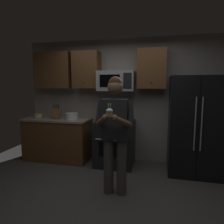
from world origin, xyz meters
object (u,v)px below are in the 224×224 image
knife_block (57,113)px  microwave (116,81)px  oven_range (115,143)px  bowl_small_colored (38,116)px  refrigerator (194,126)px  cupcake (109,112)px  person (115,129)px  bowl_large_white (72,116)px

knife_block → microwave: bearing=6.7°
oven_range → bowl_small_colored: (-1.76, 0.03, 0.50)m
oven_range → microwave: bearing=90.0°
refrigerator → cupcake: size_ratio=10.35×
bowl_small_colored → person: bearing=-29.3°
oven_range → knife_block: 1.39m
microwave → oven_range: bearing=-90.0°
microwave → bowl_large_white: microwave is taller
knife_block → bowl_small_colored: (-0.49, 0.06, -0.07)m
knife_block → bowl_large_white: bearing=8.3°
oven_range → refrigerator: bearing=-1.5°
bowl_large_white → person: (1.19, -1.11, 0.01)m
knife_block → cupcake: 2.08m
person → bowl_large_white: bearing=136.9°
bowl_large_white → bowl_small_colored: bowl_large_white is taller
bowl_large_white → cupcake: 1.89m
bowl_large_white → person: size_ratio=0.16×
person → cupcake: person is taller
refrigerator → bowl_small_colored: bearing=178.8°
bowl_large_white → bowl_small_colored: 0.82m
oven_range → microwave: (0.00, 0.12, 1.26)m
refrigerator → bowl_small_colored: size_ratio=10.60×
microwave → knife_block: 1.45m
cupcake → bowl_small_colored: bearing=144.1°
knife_block → bowl_small_colored: size_ratio=1.88×
microwave → bowl_small_colored: microwave is taller
refrigerator → knife_block: bearing=179.8°
refrigerator → bowl_large_white: bearing=178.7°
knife_block → refrigerator: bearing=-0.2°
microwave → refrigerator: microwave is taller
microwave → bowl_small_colored: 1.92m
microwave → refrigerator: (1.50, -0.16, -0.82)m
bowl_small_colored → bowl_large_white: bearing=-0.8°
microwave → cupcake: bearing=-81.0°
microwave → refrigerator: 1.72m
cupcake → bowl_large_white: bearing=129.5°
oven_range → bowl_small_colored: bearing=179.0°
person → cupcake: 0.44m
knife_block → cupcake: (1.51, -1.39, 0.26)m
refrigerator → bowl_large_white: 2.45m
refrigerator → oven_range: bearing=178.5°
oven_range → bowl_small_colored: bowl_small_colored is taller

